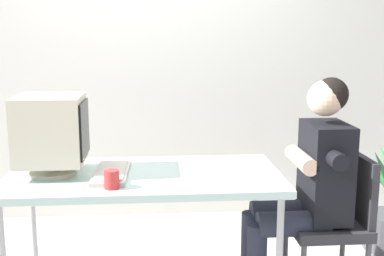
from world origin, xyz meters
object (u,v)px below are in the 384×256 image
Objects in this scene: person_seated at (307,182)px; desk_mug at (112,179)px; desk at (144,182)px; office_chair at (337,216)px; keyboard at (111,173)px; crt_monitor at (51,131)px.

person_seated reaches higher than desk_mug.
office_chair is (1.09, -0.04, -0.22)m from desk.
keyboard is 0.53× the size of office_chair.
crt_monitor is 0.34× the size of person_seated.
desk is 16.18× the size of desk_mug.
desk is 0.19m from keyboard.
desk_mug is (-1.06, -0.21, 0.11)m from person_seated.
office_chair is 1.30m from desk_mug.
office_chair reaches higher than desk.
keyboard is 1.08m from person_seated.
desk_mug is at bearing -122.01° from desk.
desk_mug is at bearing -85.02° from keyboard.
office_chair reaches higher than keyboard.
crt_monitor is 4.65× the size of desk_mug.
desk is 1.80× the size of office_chair.
desk is 0.57m from crt_monitor.
keyboard is 4.74× the size of desk_mug.
crt_monitor is at bearing 170.14° from keyboard.
desk is 0.31m from desk_mug.
desk is 0.90m from person_seated.
person_seated is at bearing -2.80° from crt_monitor.
keyboard is at bearing 179.32° from person_seated.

